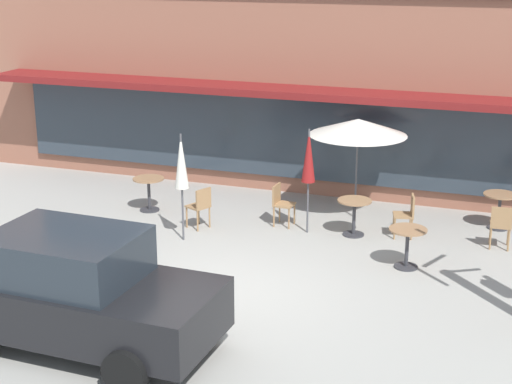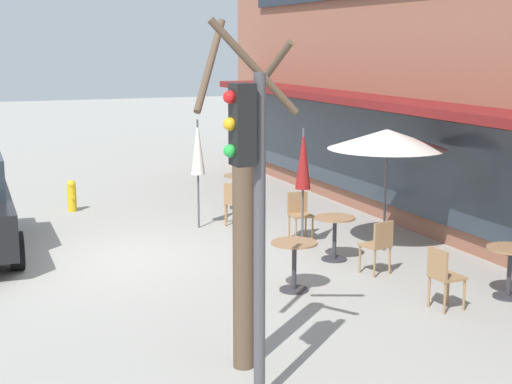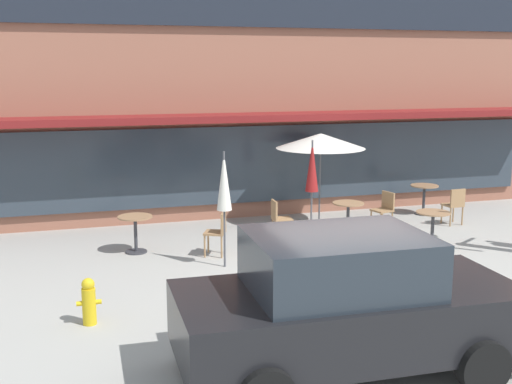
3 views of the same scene
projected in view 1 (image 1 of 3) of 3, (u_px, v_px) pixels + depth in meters
name	position (u px, v px, depth m)	size (l,w,h in m)	color
ground_plane	(219.00, 293.00, 13.41)	(80.00, 80.00, 0.00)	#9E9B93
building_facade	(355.00, 27.00, 21.31)	(19.09, 9.10, 7.23)	#935B47
cafe_table_near_wall	(354.00, 211.00, 15.99)	(0.70, 0.70, 0.76)	#333338
cafe_table_streetside	(407.00, 241.00, 14.35)	(0.70, 0.70, 0.76)	#333338
cafe_table_by_tree	(500.00, 205.00, 16.38)	(0.70, 0.70, 0.76)	#333338
cafe_table_mid_patio	(149.00, 189.00, 17.52)	(0.70, 0.70, 0.76)	#333338
patio_umbrella_green_folded	(181.00, 162.00, 15.40)	(0.28, 0.28, 2.20)	#4C4C51
patio_umbrella_cream_folded	(309.00, 157.00, 15.82)	(0.28, 0.28, 2.20)	#4C4C51
patio_umbrella_corner_open	(358.00, 127.00, 16.63)	(2.10, 2.10, 2.20)	#4C4C51
cafe_chair_0	(281.00, 202.00, 16.58)	(0.42, 0.42, 0.89)	#9E754C
cafe_chair_1	(200.00, 205.00, 16.38)	(0.53, 0.53, 0.89)	#9E754C
cafe_chair_2	(407.00, 213.00, 15.89)	(0.48, 0.48, 0.89)	#9E754C
cafe_chair_3	(501.00, 224.00, 15.25)	(0.43, 0.43, 0.89)	#9E754C
parked_sedan	(75.00, 291.00, 11.39)	(4.25, 2.11, 1.76)	black
fire_hydrant	(11.00, 244.00, 14.69)	(0.36, 0.20, 0.71)	gold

